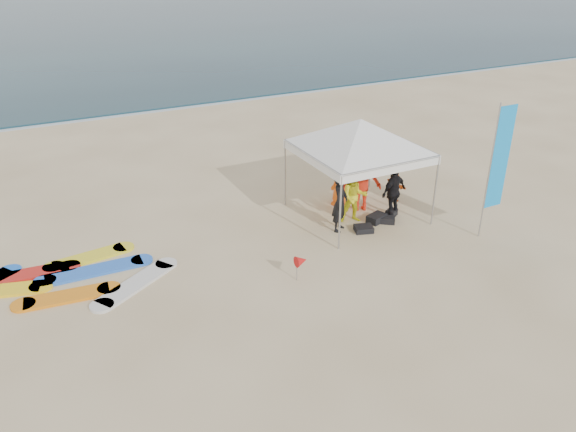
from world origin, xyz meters
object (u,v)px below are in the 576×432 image
(person_seated, at_px, (394,186))
(person_orange_a, at_px, (362,180))
(person_black_b, at_px, (394,192))
(surfboard_spread, at_px, (43,283))
(feather_flag, at_px, (499,159))
(person_black_a, at_px, (340,203))
(marker_pennant, at_px, (301,261))
(canopy_tent, at_px, (361,119))
(person_yellow, at_px, (354,197))
(person_orange_b, at_px, (343,174))

(person_seated, bearing_deg, person_orange_a, 93.64)
(person_black_b, height_order, person_seated, person_black_b)
(person_black_b, height_order, surfboard_spread, person_black_b)
(person_seated, distance_m, feather_flag, 3.61)
(person_black_a, xyz_separation_m, marker_pennant, (-2.16, -1.77, -0.34))
(feather_flag, bearing_deg, person_orange_a, 126.48)
(canopy_tent, bearing_deg, person_black_a, -146.86)
(person_yellow, xyz_separation_m, marker_pennant, (-2.80, -2.03, -0.28))
(person_black_a, relative_size, person_yellow, 1.08)
(person_orange_b, height_order, person_seated, person_orange_b)
(person_black_a, relative_size, person_black_b, 1.04)
(person_orange_a, relative_size, feather_flag, 0.51)
(person_seated, distance_m, canopy_tent, 2.92)
(person_black_a, height_order, marker_pennant, person_black_a)
(person_black_a, distance_m, marker_pennant, 2.82)
(person_black_b, bearing_deg, person_orange_b, -73.79)
(person_orange_a, xyz_separation_m, marker_pennant, (-3.46, -2.65, -0.45))
(person_orange_a, distance_m, feather_flag, 3.89)
(person_seated, bearing_deg, surfboard_spread, 91.02)
(person_black_b, xyz_separation_m, canopy_tent, (-0.85, 0.63, 2.09))
(person_seated, bearing_deg, canopy_tent, 101.46)
(canopy_tent, bearing_deg, person_black_b, -36.81)
(person_yellow, relative_size, person_seated, 1.62)
(person_orange_b, bearing_deg, surfboard_spread, -29.57)
(person_orange_a, height_order, person_seated, person_orange_a)
(person_orange_b, distance_m, feather_flag, 4.49)
(feather_flag, bearing_deg, person_yellow, 140.52)
(person_black_a, xyz_separation_m, person_black_b, (1.82, 0.00, -0.03))
(person_seated, bearing_deg, marker_pennant, 119.95)
(person_black_a, distance_m, person_orange_a, 1.57)
(person_orange_a, relative_size, person_seated, 1.98)
(person_orange_b, bearing_deg, canopy_tent, 55.23)
(person_orange_a, height_order, person_black_b, person_orange_a)
(canopy_tent, bearing_deg, person_yellow, -131.57)
(person_yellow, xyz_separation_m, person_seated, (1.95, 0.70, -0.30))
(person_seated, height_order, feather_flag, feather_flag)
(marker_pennant, bearing_deg, person_seated, 29.85)
(person_orange_a, bearing_deg, person_yellow, 65.25)
(person_black_b, xyz_separation_m, marker_pennant, (-3.98, -1.77, -0.31))
(person_black_a, distance_m, surfboard_spread, 7.79)
(canopy_tent, bearing_deg, surfboard_spread, 178.94)
(surfboard_spread, bearing_deg, person_orange_a, 0.54)
(person_yellow, bearing_deg, feather_flag, -19.91)
(marker_pennant, relative_size, surfboard_spread, 0.11)
(person_orange_b, relative_size, canopy_tent, 0.44)
(person_yellow, xyz_separation_m, person_orange_b, (0.34, 1.18, 0.20))
(person_orange_b, height_order, feather_flag, feather_flag)
(canopy_tent, height_order, marker_pennant, canopy_tent)
(person_black_b, bearing_deg, person_black_a, -13.82)
(marker_pennant, bearing_deg, person_orange_a, 37.42)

